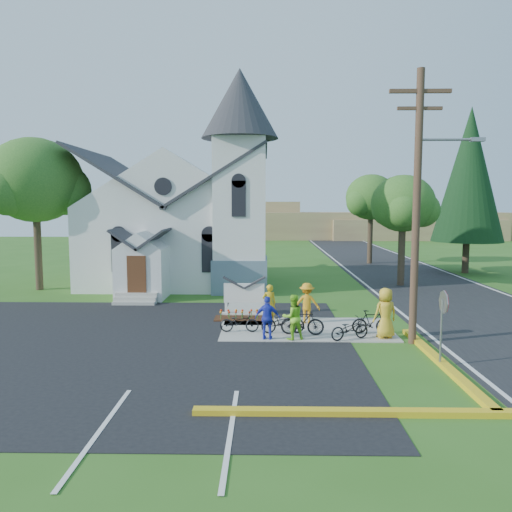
{
  "coord_description": "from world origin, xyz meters",
  "views": [
    {
      "loc": [
        -0.22,
        -19.85,
        5.18
      ],
      "look_at": [
        -0.68,
        5.0,
        2.61
      ],
      "focal_mm": 35.0,
      "sensor_mm": 36.0,
      "label": 1
    }
  ],
  "objects_px": {
    "cyclist_0": "(269,303)",
    "bike_0": "(239,322)",
    "bike_2": "(283,322)",
    "cyclist_1": "(293,317)",
    "bike_3": "(372,322)",
    "cyclist_3": "(307,303)",
    "cyclist_4": "(385,313)",
    "bike_4": "(350,329)",
    "stop_sign": "(443,312)",
    "bike_1": "(302,322)",
    "cyclist_2": "(268,318)",
    "utility_pole": "(419,198)",
    "church_sign": "(244,293)"
  },
  "relations": [
    {
      "from": "cyclist_1",
      "to": "bike_2",
      "type": "height_order",
      "value": "cyclist_1"
    },
    {
      "from": "cyclist_3",
      "to": "cyclist_2",
      "type": "bearing_deg",
      "value": 63.4
    },
    {
      "from": "bike_1",
      "to": "church_sign",
      "type": "bearing_deg",
      "value": 38.98
    },
    {
      "from": "bike_2",
      "to": "bike_4",
      "type": "distance_m",
      "value": 2.67
    },
    {
      "from": "church_sign",
      "to": "bike_1",
      "type": "xyz_separation_m",
      "value": [
        2.45,
        -3.75,
        -0.46
      ]
    },
    {
      "from": "bike_1",
      "to": "cyclist_4",
      "type": "height_order",
      "value": "cyclist_4"
    },
    {
      "from": "stop_sign",
      "to": "utility_pole",
      "type": "bearing_deg",
      "value": 91.49
    },
    {
      "from": "bike_0",
      "to": "stop_sign",
      "type": "bearing_deg",
      "value": -121.68
    },
    {
      "from": "cyclist_2",
      "to": "bike_3",
      "type": "xyz_separation_m",
      "value": [
        4.15,
        0.92,
        -0.35
      ]
    },
    {
      "from": "cyclist_4",
      "to": "bike_4",
      "type": "xyz_separation_m",
      "value": [
        -1.41,
        -0.29,
        -0.55
      ]
    },
    {
      "from": "utility_pole",
      "to": "bike_3",
      "type": "relative_size",
      "value": 6.37
    },
    {
      "from": "bike_3",
      "to": "cyclist_4",
      "type": "relative_size",
      "value": 0.81
    },
    {
      "from": "cyclist_0",
      "to": "cyclist_1",
      "type": "distance_m",
      "value": 2.95
    },
    {
      "from": "utility_pole",
      "to": "cyclist_3",
      "type": "relative_size",
      "value": 5.71
    },
    {
      "from": "church_sign",
      "to": "bike_3",
      "type": "bearing_deg",
      "value": -33.63
    },
    {
      "from": "bike_2",
      "to": "cyclist_4",
      "type": "distance_m",
      "value": 4.01
    },
    {
      "from": "cyclist_3",
      "to": "cyclist_0",
      "type": "bearing_deg",
      "value": 1.48
    },
    {
      "from": "stop_sign",
      "to": "bike_3",
      "type": "relative_size",
      "value": 1.58
    },
    {
      "from": "bike_0",
      "to": "bike_2",
      "type": "bearing_deg",
      "value": -95.63
    },
    {
      "from": "utility_pole",
      "to": "stop_sign",
      "type": "xyz_separation_m",
      "value": [
        0.07,
        -2.7,
        -3.62
      ]
    },
    {
      "from": "utility_pole",
      "to": "bike_3",
      "type": "bearing_deg",
      "value": 137.49
    },
    {
      "from": "church_sign",
      "to": "cyclist_0",
      "type": "bearing_deg",
      "value": -53.7
    },
    {
      "from": "bike_0",
      "to": "church_sign",
      "type": "bearing_deg",
      "value": -1.36
    },
    {
      "from": "cyclist_0",
      "to": "bike_4",
      "type": "height_order",
      "value": "cyclist_0"
    },
    {
      "from": "cyclist_0",
      "to": "bike_0",
      "type": "relative_size",
      "value": 1.07
    },
    {
      "from": "bike_1",
      "to": "bike_3",
      "type": "bearing_deg",
      "value": -78.59
    },
    {
      "from": "cyclist_3",
      "to": "bike_3",
      "type": "height_order",
      "value": "cyclist_3"
    },
    {
      "from": "stop_sign",
      "to": "bike_0",
      "type": "xyz_separation_m",
      "value": [
        -6.69,
        4.06,
        -1.32
      ]
    },
    {
      "from": "cyclist_1",
      "to": "bike_3",
      "type": "relative_size",
      "value": 1.1
    },
    {
      "from": "cyclist_1",
      "to": "bike_4",
      "type": "relative_size",
      "value": 1.06
    },
    {
      "from": "bike_4",
      "to": "stop_sign",
      "type": "bearing_deg",
      "value": -164.86
    },
    {
      "from": "cyclist_0",
      "to": "utility_pole",
      "type": "bearing_deg",
      "value": 139.72
    },
    {
      "from": "utility_pole",
      "to": "cyclist_1",
      "type": "xyz_separation_m",
      "value": [
        -4.52,
        0.3,
        -4.49
      ]
    },
    {
      "from": "bike_2",
      "to": "cyclist_4",
      "type": "relative_size",
      "value": 0.89
    },
    {
      "from": "cyclist_2",
      "to": "cyclist_3",
      "type": "bearing_deg",
      "value": -115.55
    },
    {
      "from": "cyclist_0",
      "to": "bike_1",
      "type": "height_order",
      "value": "cyclist_0"
    },
    {
      "from": "bike_0",
      "to": "cyclist_3",
      "type": "relative_size",
      "value": 0.89
    },
    {
      "from": "church_sign",
      "to": "cyclist_4",
      "type": "height_order",
      "value": "cyclist_4"
    },
    {
      "from": "stop_sign",
      "to": "cyclist_3",
      "type": "height_order",
      "value": "stop_sign"
    },
    {
      "from": "stop_sign",
      "to": "bike_1",
      "type": "xyz_separation_m",
      "value": [
        -4.18,
        3.65,
        -1.22
      ]
    },
    {
      "from": "cyclist_0",
      "to": "cyclist_1",
      "type": "relative_size",
      "value": 0.96
    },
    {
      "from": "utility_pole",
      "to": "cyclist_0",
      "type": "xyz_separation_m",
      "value": [
        -5.4,
        3.11,
        -4.52
      ]
    },
    {
      "from": "church_sign",
      "to": "bike_4",
      "type": "relative_size",
      "value": 1.35
    },
    {
      "from": "cyclist_3",
      "to": "church_sign",
      "type": "bearing_deg",
      "value": -25.49
    },
    {
      "from": "cyclist_2",
      "to": "cyclist_0",
      "type": "bearing_deg",
      "value": -84.63
    },
    {
      "from": "cyclist_0",
      "to": "bike_3",
      "type": "relative_size",
      "value": 1.06
    },
    {
      "from": "bike_1",
      "to": "cyclist_1",
      "type": "bearing_deg",
      "value": 153.4
    },
    {
      "from": "bike_0",
      "to": "cyclist_3",
      "type": "bearing_deg",
      "value": -60.79
    },
    {
      "from": "cyclist_2",
      "to": "bike_2",
      "type": "relative_size",
      "value": 0.95
    },
    {
      "from": "stop_sign",
      "to": "cyclist_4",
      "type": "bearing_deg",
      "value": 107.09
    }
  ]
}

